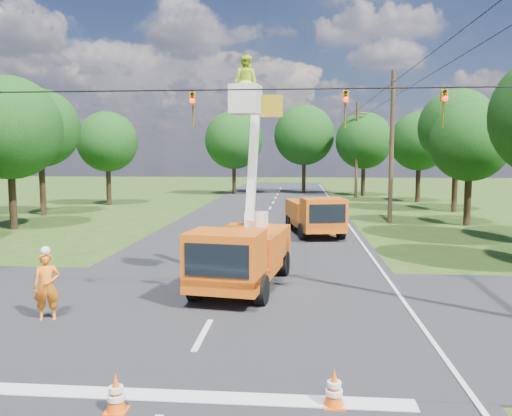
# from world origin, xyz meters

# --- Properties ---
(ground) EXTENTS (140.00, 140.00, 0.00)m
(ground) POSITION_xyz_m (0.00, 20.00, 0.00)
(ground) COLOR #2A4514
(ground) RESTS_ON ground
(road_main) EXTENTS (12.00, 100.00, 0.06)m
(road_main) POSITION_xyz_m (0.00, 20.00, 0.00)
(road_main) COLOR black
(road_main) RESTS_ON ground
(road_cross) EXTENTS (56.00, 10.00, 0.07)m
(road_cross) POSITION_xyz_m (0.00, 2.00, 0.00)
(road_cross) COLOR black
(road_cross) RESTS_ON ground
(stop_bar) EXTENTS (9.00, 0.45, 0.02)m
(stop_bar) POSITION_xyz_m (0.00, -3.20, 0.00)
(stop_bar) COLOR silver
(stop_bar) RESTS_ON ground
(edge_line) EXTENTS (0.12, 90.00, 0.02)m
(edge_line) POSITION_xyz_m (5.60, 20.00, 0.00)
(edge_line) COLOR silver
(edge_line) RESTS_ON ground
(bucket_truck) EXTENTS (3.10, 6.28, 7.82)m
(bucket_truck) POSITION_xyz_m (0.49, 4.58, 1.67)
(bucket_truck) COLOR #F25311
(bucket_truck) RESTS_ON ground
(second_truck) EXTENTS (3.36, 6.31, 2.25)m
(second_truck) POSITION_xyz_m (3.29, 16.18, 1.17)
(second_truck) COLOR #F25311
(second_truck) RESTS_ON ground
(ground_worker) EXTENTS (0.80, 0.65, 1.91)m
(ground_worker) POSITION_xyz_m (-4.46, 0.85, 0.96)
(ground_worker) COLOR orange
(ground_worker) RESTS_ON ground
(distant_car) EXTENTS (2.22, 4.10, 1.32)m
(distant_car) POSITION_xyz_m (3.97, 26.12, 0.66)
(distant_car) COLOR black
(distant_car) RESTS_ON ground
(traffic_cone_0) EXTENTS (0.38, 0.38, 0.71)m
(traffic_cone_0) POSITION_xyz_m (-0.80, -3.80, 0.36)
(traffic_cone_0) COLOR #F5580C
(traffic_cone_0) RESTS_ON ground
(traffic_cone_1) EXTENTS (0.38, 0.38, 0.71)m
(traffic_cone_1) POSITION_xyz_m (3.01, -3.29, 0.36)
(traffic_cone_1) COLOR #F5580C
(traffic_cone_1) RESTS_ON ground
(traffic_cone_2) EXTENTS (0.38, 0.38, 0.71)m
(traffic_cone_2) POSITION_xyz_m (0.51, 7.46, 0.36)
(traffic_cone_2) COLOR #F5580C
(traffic_cone_2) RESTS_ON ground
(traffic_cone_3) EXTENTS (0.38, 0.38, 0.71)m
(traffic_cone_3) POSITION_xyz_m (1.57, 11.95, 0.36)
(traffic_cone_3) COLOR #F5580C
(traffic_cone_3) RESTS_ON ground
(traffic_cone_7) EXTENTS (0.38, 0.38, 0.71)m
(traffic_cone_7) POSITION_xyz_m (4.33, 16.19, 0.36)
(traffic_cone_7) COLOR #F5580C
(traffic_cone_7) RESTS_ON ground
(pole_right_mid) EXTENTS (1.80, 0.30, 10.00)m
(pole_right_mid) POSITION_xyz_m (8.50, 22.00, 5.11)
(pole_right_mid) COLOR #4C3823
(pole_right_mid) RESTS_ON ground
(pole_right_far) EXTENTS (1.80, 0.30, 10.00)m
(pole_right_far) POSITION_xyz_m (8.50, 42.00, 5.11)
(pole_right_far) COLOR #4C3823
(pole_right_far) RESTS_ON ground
(signal_span) EXTENTS (18.00, 0.29, 1.07)m
(signal_span) POSITION_xyz_m (2.23, 1.99, 5.88)
(signal_span) COLOR black
(signal_span) RESTS_ON ground
(tree_left_d) EXTENTS (6.20, 6.20, 9.24)m
(tree_left_d) POSITION_xyz_m (-15.00, 17.00, 6.12)
(tree_left_d) COLOR #382616
(tree_left_d) RESTS_ON ground
(tree_left_e) EXTENTS (5.80, 5.80, 9.41)m
(tree_left_e) POSITION_xyz_m (-16.80, 24.00, 6.49)
(tree_left_e) COLOR #382616
(tree_left_e) RESTS_ON ground
(tree_left_f) EXTENTS (5.40, 5.40, 8.40)m
(tree_left_f) POSITION_xyz_m (-14.80, 32.00, 5.69)
(tree_left_f) COLOR #382616
(tree_left_f) RESTS_ON ground
(tree_right_c) EXTENTS (5.00, 5.00, 7.83)m
(tree_right_c) POSITION_xyz_m (13.20, 21.00, 5.31)
(tree_right_c) COLOR #382616
(tree_right_c) RESTS_ON ground
(tree_right_d) EXTENTS (6.00, 6.00, 9.70)m
(tree_right_d) POSITION_xyz_m (14.80, 29.00, 6.68)
(tree_right_d) COLOR #382616
(tree_right_d) RESTS_ON ground
(tree_right_e) EXTENTS (5.60, 5.60, 8.63)m
(tree_right_e) POSITION_xyz_m (13.80, 37.00, 5.81)
(tree_right_e) COLOR #382616
(tree_right_e) RESTS_ON ground
(tree_far_a) EXTENTS (6.60, 6.60, 9.50)m
(tree_far_a) POSITION_xyz_m (-5.00, 45.00, 6.19)
(tree_far_a) COLOR #382616
(tree_far_a) RESTS_ON ground
(tree_far_b) EXTENTS (7.00, 7.00, 10.32)m
(tree_far_b) POSITION_xyz_m (3.00, 47.00, 6.81)
(tree_far_b) COLOR #382616
(tree_far_b) RESTS_ON ground
(tree_far_c) EXTENTS (6.20, 6.20, 9.18)m
(tree_far_c) POSITION_xyz_m (9.50, 44.00, 6.06)
(tree_far_c) COLOR #382616
(tree_far_c) RESTS_ON ground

